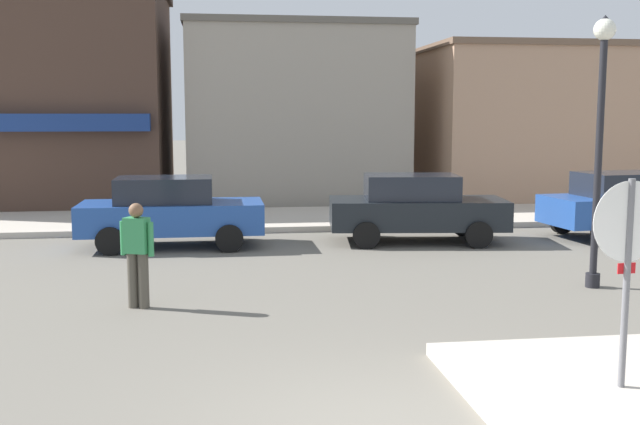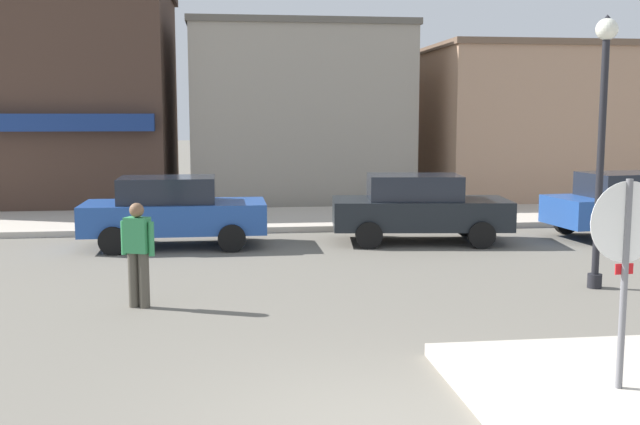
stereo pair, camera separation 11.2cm
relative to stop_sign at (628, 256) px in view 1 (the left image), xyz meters
The scene contains 10 objects.
kerb_far 13.73m from the stop_sign, 100.35° to the left, with size 80.00×4.00×0.15m, color beige.
stop_sign is the anchor object (origin of this frame).
lamp_post 5.53m from the stop_sign, 65.16° to the left, with size 0.36×0.36×4.54m.
parked_car_nearest 11.10m from the stop_sign, 117.59° to the left, with size 4.00×1.89×1.56m.
parked_car_second 9.74m from the stop_sign, 87.43° to the left, with size 4.17×2.23×1.56m.
parked_car_third 11.25m from the stop_sign, 59.80° to the left, with size 4.17×2.22×1.56m.
pedestrian_crossing_near 6.98m from the stop_sign, 139.67° to the left, with size 0.54×0.34×1.61m.
building_corner_shop 21.57m from the stop_sign, 118.03° to the left, with size 8.93×7.54×7.19m.
building_storefront_left_near 19.41m from the stop_sign, 94.40° to the left, with size 7.18×6.87×5.87m.
building_storefront_left_mid 20.24m from the stop_sign, 70.42° to the left, with size 7.59×7.73×5.25m.
Camera 1 is at (-1.63, -6.29, 2.93)m, focal length 42.00 mm.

